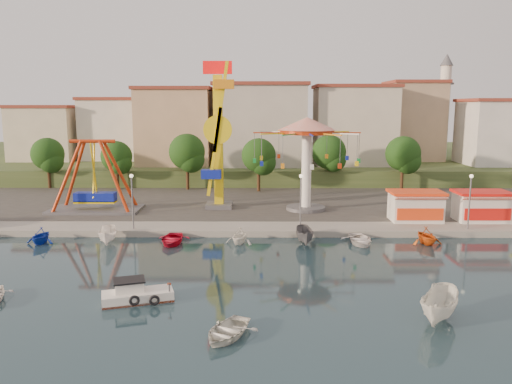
{
  "coord_description": "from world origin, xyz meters",
  "views": [
    {
      "loc": [
        4.03,
        -33.46,
        12.18
      ],
      "look_at": [
        3.75,
        14.0,
        4.0
      ],
      "focal_mm": 35.0,
      "sensor_mm": 36.0,
      "label": 1
    }
  ],
  "objects_px": {
    "skiff": "(440,306)",
    "pirate_ship_ride": "(94,177)",
    "wave_swinger": "(307,143)",
    "cabin_motorboat": "(136,295)",
    "kamikaze_tower": "(219,138)"
  },
  "relations": [
    {
      "from": "skiff",
      "to": "pirate_ship_ride",
      "type": "bearing_deg",
      "value": 167.07
    },
    {
      "from": "wave_swinger",
      "to": "skiff",
      "type": "bearing_deg",
      "value": -79.91
    },
    {
      "from": "wave_swinger",
      "to": "cabin_motorboat",
      "type": "height_order",
      "value": "wave_swinger"
    },
    {
      "from": "kamikaze_tower",
      "to": "skiff",
      "type": "distance_m",
      "value": 33.78
    },
    {
      "from": "pirate_ship_ride",
      "to": "skiff",
      "type": "relative_size",
      "value": 2.12
    },
    {
      "from": "skiff",
      "to": "wave_swinger",
      "type": "bearing_deg",
      "value": 131.17
    },
    {
      "from": "wave_swinger",
      "to": "kamikaze_tower",
      "type": "bearing_deg",
      "value": 174.22
    },
    {
      "from": "pirate_ship_ride",
      "to": "kamikaze_tower",
      "type": "height_order",
      "value": "kamikaze_tower"
    },
    {
      "from": "wave_swinger",
      "to": "cabin_motorboat",
      "type": "relative_size",
      "value": 2.48
    },
    {
      "from": "kamikaze_tower",
      "to": "skiff",
      "type": "bearing_deg",
      "value": -63.14
    },
    {
      "from": "kamikaze_tower",
      "to": "skiff",
      "type": "xyz_separation_m",
      "value": [
        14.86,
        -29.34,
        -7.69
      ]
    },
    {
      "from": "cabin_motorboat",
      "to": "skiff",
      "type": "relative_size",
      "value": 0.99
    },
    {
      "from": "kamikaze_tower",
      "to": "wave_swinger",
      "type": "bearing_deg",
      "value": -5.78
    },
    {
      "from": "wave_swinger",
      "to": "cabin_motorboat",
      "type": "distance_m",
      "value": 29.63
    },
    {
      "from": "kamikaze_tower",
      "to": "wave_swinger",
      "type": "height_order",
      "value": "kamikaze_tower"
    }
  ]
}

